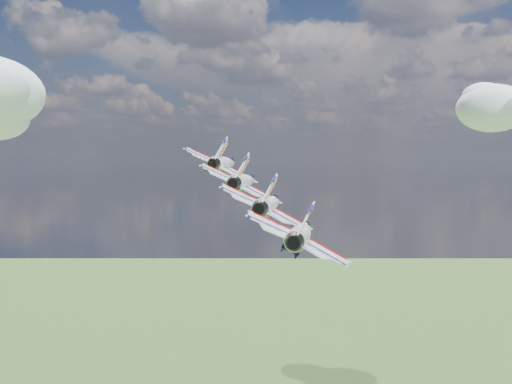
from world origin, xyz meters
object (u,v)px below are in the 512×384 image
at_px(jet_0, 225,163).
at_px(jet_2, 269,204).
at_px(jet_1, 244,181).
at_px(jet_3, 301,233).

distance_m(jet_0, jet_2, 22.45).
bearing_deg(jet_1, jet_0, 116.82).
height_order(jet_1, jet_2, jet_1).
bearing_deg(jet_3, jet_2, 116.82).
xyz_separation_m(jet_1, jet_3, (15.09, -15.86, -4.95)).
xyz_separation_m(jet_0, jet_2, (15.09, -15.86, -4.95)).
relative_size(jet_2, jet_3, 1.00).
distance_m(jet_0, jet_3, 33.67).
bearing_deg(jet_2, jet_0, 116.82).
relative_size(jet_0, jet_1, 1.00).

